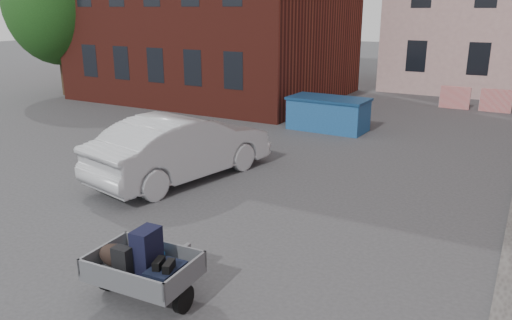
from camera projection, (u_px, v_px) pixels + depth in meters
The scene contains 6 objects.
ground at pixel (236, 207), 11.47m from camera, with size 120.00×120.00×0.00m, color #38383A.
far_building at pixel (162, 14), 38.00m from camera, with size 6.00×6.00×8.00m, color maroon.
barriers at pixel (496, 101), 21.88m from camera, with size 4.70×0.18×1.00m.
trailer at pixel (143, 265), 7.66m from camera, with size 1.66×1.84×1.20m.
dumpster at pixel (328, 114), 18.62m from camera, with size 2.96×1.60×1.22m.
silver_car at pixel (182, 147), 13.25m from camera, with size 1.83×5.23×1.72m, color #B3B5BB.
Camera 1 is at (5.60, -9.07, 4.39)m, focal length 35.00 mm.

